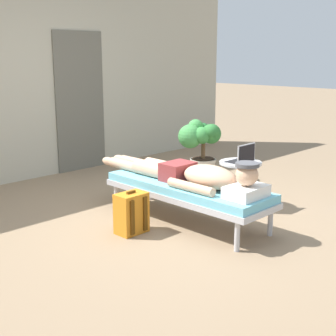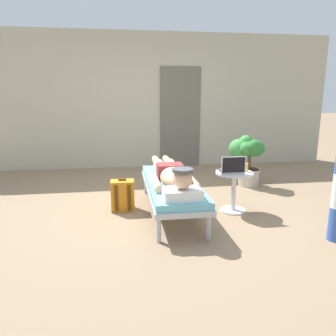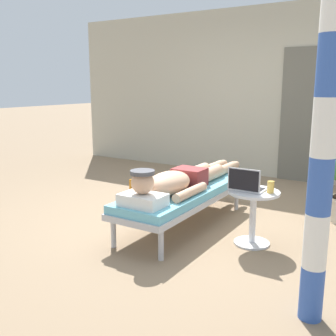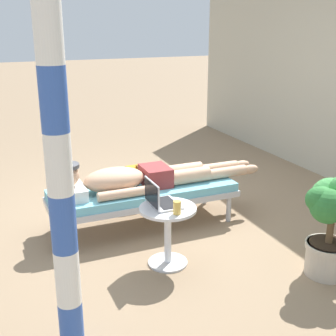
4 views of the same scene
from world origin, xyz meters
name	(u,v)px [view 4 (image 4 of 4)]	position (x,y,z in m)	size (l,w,h in m)	color
ground_plane	(154,217)	(0.00, 0.00, 0.00)	(40.00, 40.00, 0.00)	#8C7256
lounge_chair	(143,193)	(0.15, -0.17, 0.35)	(0.63, 1.88, 0.42)	#B7B7BC
person_reclining	(137,178)	(0.15, -0.23, 0.52)	(0.53, 2.17, 0.33)	white
side_table	(168,226)	(0.95, -0.24, 0.36)	(0.48, 0.48, 0.52)	silver
laptop	(159,199)	(0.89, -0.30, 0.58)	(0.31, 0.24, 0.23)	silver
drink_glass	(177,208)	(1.10, -0.23, 0.58)	(0.06, 0.06, 0.11)	gold
backpack	(139,185)	(-0.47, 0.01, 0.20)	(0.30, 0.26, 0.42)	orange
potted_plant	(330,216)	(1.59, 0.90, 0.51)	(0.57, 0.53, 0.83)	#BFB29E
porch_post	(59,164)	(1.71, -1.23, 1.25)	(0.15, 0.15, 2.49)	#3359B2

